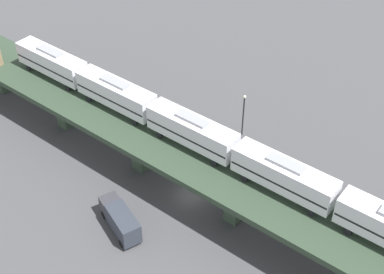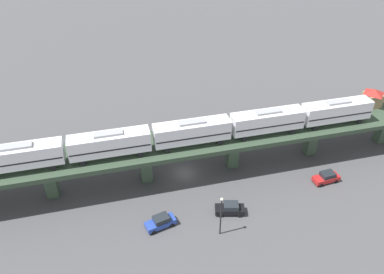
# 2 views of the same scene
# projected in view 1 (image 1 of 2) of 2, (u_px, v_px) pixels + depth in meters

# --- Properties ---
(ground_plane) EXTENTS (400.00, 400.00, 0.00)m
(ground_plane) POSITION_uv_depth(u_px,v_px,m) (191.00, 195.00, 68.27)
(ground_plane) COLOR #424244
(elevated_viaduct) EXTENTS (17.26, 92.38, 6.79)m
(elevated_viaduct) POSITION_uv_depth(u_px,v_px,m) (190.00, 161.00, 64.62)
(elevated_viaduct) COLOR #2C3D2C
(elevated_viaduct) RESTS_ON ground
(subway_train) EXTENTS (8.84, 62.38, 4.45)m
(subway_train) POSITION_uv_depth(u_px,v_px,m) (192.00, 130.00, 63.64)
(subway_train) COLOR silver
(subway_train) RESTS_ON elevated_viaduct
(street_car_black) EXTENTS (3.19, 4.75, 1.89)m
(street_car_black) POSITION_uv_depth(u_px,v_px,m) (213.00, 134.00, 76.32)
(street_car_black) COLOR black
(street_car_black) RESTS_ON ground
(street_car_red) EXTENTS (2.00, 4.43, 1.89)m
(street_car_red) POSITION_uv_depth(u_px,v_px,m) (110.00, 99.00, 83.09)
(street_car_red) COLOR #AD1E1E
(street_car_red) RESTS_ON ground
(street_car_blue) EXTENTS (2.43, 4.61, 1.89)m
(street_car_blue) POSITION_uv_depth(u_px,v_px,m) (277.00, 165.00, 71.32)
(street_car_blue) COLOR #233D93
(street_car_blue) RESTS_ON ground
(delivery_truck) EXTENTS (5.23, 7.45, 3.20)m
(delivery_truck) POSITION_uv_depth(u_px,v_px,m) (120.00, 219.00, 62.82)
(delivery_truck) COLOR #333338
(delivery_truck) RESTS_ON ground
(street_lamp) EXTENTS (0.44, 0.44, 6.94)m
(street_lamp) POSITION_uv_depth(u_px,v_px,m) (243.00, 112.00, 75.12)
(street_lamp) COLOR black
(street_lamp) RESTS_ON ground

